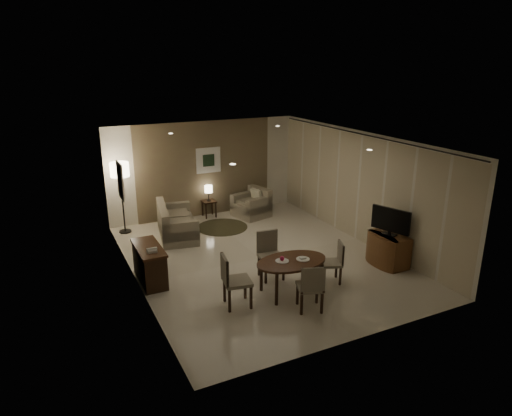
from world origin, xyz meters
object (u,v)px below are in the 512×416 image
side_table (209,209)px  floor_lamp (122,198)px  tv_cabinet (389,249)px  sofa (177,220)px  chair_far (271,256)px  dining_table (291,276)px  armchair (251,203)px  chair_left (237,281)px  console_desk (150,264)px  chair_right (331,262)px  chair_near (310,286)px

side_table → floor_lamp: 2.52m
tv_cabinet → sofa: sofa is taller
chair_far → side_table: 4.22m
dining_table → sofa: sofa is taller
tv_cabinet → dining_table: size_ratio=0.63×
dining_table → side_table: size_ratio=2.99×
sofa → armchair: sofa is taller
chair_left → floor_lamp: bearing=22.9°
console_desk → chair_left: chair_left is taller
console_desk → dining_table: bearing=-35.5°
tv_cabinet → chair_left: bearing=-177.4°
chair_far → side_table: size_ratio=2.04×
tv_cabinet → armchair: size_ratio=1.00×
console_desk → sofa: sofa is taller
chair_right → side_table: (-0.78, 4.88, -0.18)m
chair_far → side_table: chair_far is taller
dining_table → chair_right: 0.94m
side_table → chair_near: bearing=-91.8°
chair_right → sofa: size_ratio=0.48×
chair_left → floor_lamp: 4.87m
side_table → floor_lamp: floor_lamp is taller
chair_left → chair_far: bearing=-47.0°
dining_table → floor_lamp: floor_lamp is taller
sofa → side_table: sofa is taller
tv_cabinet → console_desk: bearing=162.9°
console_desk → floor_lamp: size_ratio=0.65×
chair_left → dining_table: bearing=-80.6°
chair_far → chair_right: chair_far is taller
console_desk → tv_cabinet: size_ratio=1.33×
floor_lamp → tv_cabinet: bearing=-43.4°
tv_cabinet → chair_right: (-1.62, -0.13, 0.07)m
console_desk → floor_lamp: floor_lamp is taller
console_desk → side_table: bearing=52.6°
chair_right → sofa: bearing=-130.1°
tv_cabinet → armchair: bearing=107.1°
chair_near → armchair: bearing=-84.4°
dining_table → chair_near: chair_near is taller
side_table → dining_table: bearing=-91.8°
floor_lamp → dining_table: bearing=-64.4°
sofa → side_table: (1.26, 1.05, -0.17)m
chair_near → floor_lamp: bearing=-47.9°
dining_table → chair_far: 0.73m
chair_right → floor_lamp: bearing=-123.8°
dining_table → side_table: dining_table is taller
chair_far → floor_lamp: (-2.20, 4.01, 0.44)m
chair_near → sofa: 4.68m
tv_cabinet → sofa: (-3.66, 3.70, 0.06)m
chair_far → floor_lamp: floor_lamp is taller
chair_left → armchair: chair_left is taller
tv_cabinet → chair_right: size_ratio=1.07×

